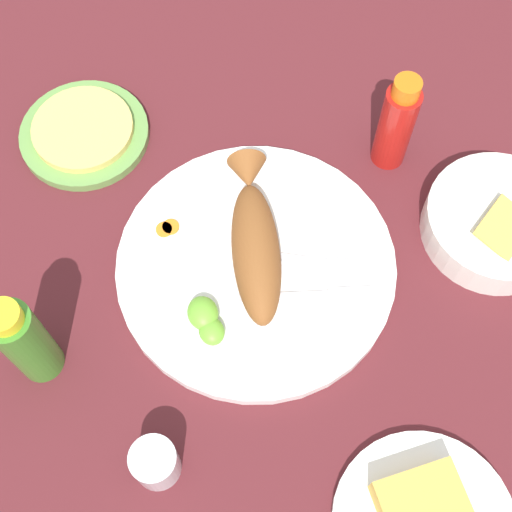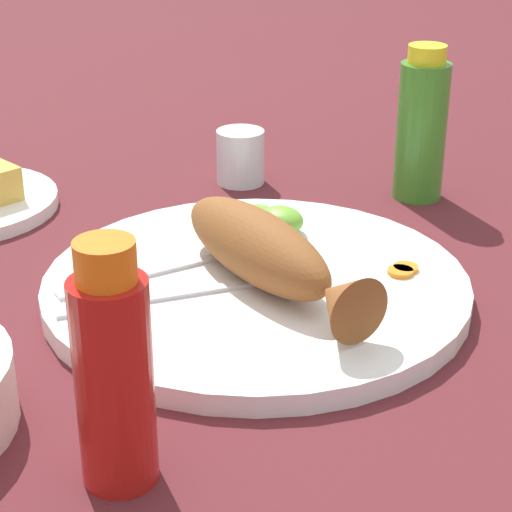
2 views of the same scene
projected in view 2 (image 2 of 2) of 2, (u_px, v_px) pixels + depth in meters
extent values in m
plane|color=#561E23|center=(256.00, 296.00, 0.80)|extent=(4.00, 4.00, 0.00)
cylinder|color=white|center=(256.00, 286.00, 0.80)|extent=(0.37, 0.37, 0.02)
ellipsoid|color=brown|center=(256.00, 246.00, 0.78)|extent=(0.20, 0.10, 0.06)
cone|color=brown|center=(341.00, 300.00, 0.69)|extent=(0.05, 0.06, 0.05)
cube|color=silver|center=(210.00, 289.00, 0.77)|extent=(0.06, 0.11, 0.00)
cube|color=silver|center=(99.00, 307.00, 0.74)|extent=(0.05, 0.07, 0.00)
cube|color=silver|center=(196.00, 262.00, 0.82)|extent=(0.04, 0.11, 0.00)
cube|color=silver|center=(97.00, 286.00, 0.77)|extent=(0.04, 0.07, 0.00)
cylinder|color=orange|center=(400.00, 272.00, 0.80)|extent=(0.02, 0.02, 0.00)
cylinder|color=orange|center=(406.00, 268.00, 0.80)|extent=(0.02, 0.02, 0.00)
ellipsoid|color=#6BB233|center=(281.00, 220.00, 0.87)|extent=(0.05, 0.04, 0.02)
ellipsoid|color=#6BB233|center=(259.00, 216.00, 0.89)|extent=(0.04, 0.03, 0.02)
cylinder|color=#B21914|center=(115.00, 384.00, 0.55)|extent=(0.05, 0.05, 0.14)
cylinder|color=orange|center=(105.00, 262.00, 0.52)|extent=(0.04, 0.04, 0.02)
cylinder|color=#3D8428|center=(421.00, 132.00, 0.98)|extent=(0.05, 0.05, 0.15)
cylinder|color=yellow|center=(427.00, 54.00, 0.95)|extent=(0.04, 0.04, 0.02)
cylinder|color=silver|center=(240.00, 157.00, 1.04)|extent=(0.05, 0.05, 0.06)
cylinder|color=white|center=(241.00, 171.00, 1.05)|extent=(0.04, 0.04, 0.03)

